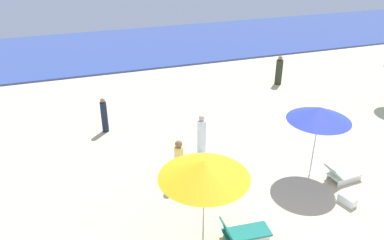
{
  "coord_description": "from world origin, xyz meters",
  "views": [
    {
      "loc": [
        -4.83,
        -4.08,
        8.15
      ],
      "look_at": [
        -0.22,
        9.34,
        1.04
      ],
      "focal_mm": 35.97,
      "sensor_mm": 36.0,
      "label": 1
    }
  ],
  "objects_px": {
    "beachgoer_1": "(179,163)",
    "cooler_box_0": "(347,200)",
    "beachgoer_3": "(279,71)",
    "umbrella_0": "(204,169)",
    "lounge_chair_1_0": "(342,174)",
    "beachgoer_2": "(202,136)",
    "umbrella_1": "(319,114)",
    "beachgoer_0": "(104,116)",
    "lounge_chair_0_1": "(243,232)"
  },
  "relations": [
    {
      "from": "lounge_chair_1_0",
      "to": "beachgoer_0",
      "type": "bearing_deg",
      "value": 44.69
    },
    {
      "from": "lounge_chair_0_1",
      "to": "beachgoer_3",
      "type": "xyz_separation_m",
      "value": [
        7.38,
        10.66,
        0.53
      ]
    },
    {
      "from": "lounge_chair_1_0",
      "to": "beachgoer_2",
      "type": "bearing_deg",
      "value": 46.79
    },
    {
      "from": "beachgoer_3",
      "to": "umbrella_0",
      "type": "bearing_deg",
      "value": 103.49
    },
    {
      "from": "umbrella_1",
      "to": "beachgoer_1",
      "type": "relative_size",
      "value": 1.61
    },
    {
      "from": "lounge_chair_0_1",
      "to": "lounge_chair_1_0",
      "type": "distance_m",
      "value": 4.88
    },
    {
      "from": "umbrella_1",
      "to": "cooler_box_0",
      "type": "height_order",
      "value": "umbrella_1"
    },
    {
      "from": "umbrella_0",
      "to": "beachgoer_3",
      "type": "bearing_deg",
      "value": 50.73
    },
    {
      "from": "umbrella_0",
      "to": "umbrella_1",
      "type": "relative_size",
      "value": 1.03
    },
    {
      "from": "umbrella_0",
      "to": "cooler_box_0",
      "type": "xyz_separation_m",
      "value": [
        5.11,
        0.12,
        -2.4
      ]
    },
    {
      "from": "beachgoer_0",
      "to": "cooler_box_0",
      "type": "height_order",
      "value": "beachgoer_0"
    },
    {
      "from": "umbrella_1",
      "to": "beachgoer_0",
      "type": "distance_m",
      "value": 9.03
    },
    {
      "from": "beachgoer_2",
      "to": "cooler_box_0",
      "type": "relative_size",
      "value": 3.01
    },
    {
      "from": "beachgoer_1",
      "to": "umbrella_0",
      "type": "bearing_deg",
      "value": 141.02
    },
    {
      "from": "lounge_chair_0_1",
      "to": "umbrella_1",
      "type": "bearing_deg",
      "value": -55.27
    },
    {
      "from": "lounge_chair_1_0",
      "to": "beachgoer_3",
      "type": "bearing_deg",
      "value": -20.99
    },
    {
      "from": "lounge_chair_0_1",
      "to": "beachgoer_2",
      "type": "bearing_deg",
      "value": -1.1
    },
    {
      "from": "beachgoer_1",
      "to": "cooler_box_0",
      "type": "height_order",
      "value": "beachgoer_1"
    },
    {
      "from": "umbrella_1",
      "to": "lounge_chair_1_0",
      "type": "relative_size",
      "value": 1.95
    },
    {
      "from": "lounge_chair_1_0",
      "to": "cooler_box_0",
      "type": "height_order",
      "value": "lounge_chair_1_0"
    },
    {
      "from": "umbrella_1",
      "to": "cooler_box_0",
      "type": "relative_size",
      "value": 4.76
    },
    {
      "from": "umbrella_0",
      "to": "beachgoer_2",
      "type": "height_order",
      "value": "umbrella_0"
    },
    {
      "from": "umbrella_0",
      "to": "beachgoer_1",
      "type": "xyz_separation_m",
      "value": [
        0.24,
        3.08,
        -1.74
      ]
    },
    {
      "from": "umbrella_1",
      "to": "cooler_box_0",
      "type": "distance_m",
      "value": 2.97
    },
    {
      "from": "lounge_chair_1_0",
      "to": "beachgoer_0",
      "type": "relative_size",
      "value": 0.88
    },
    {
      "from": "beachgoer_3",
      "to": "cooler_box_0",
      "type": "bearing_deg",
      "value": 124.41
    },
    {
      "from": "cooler_box_0",
      "to": "umbrella_1",
      "type": "bearing_deg",
      "value": -7.31
    },
    {
      "from": "beachgoer_1",
      "to": "cooler_box_0",
      "type": "relative_size",
      "value": 2.95
    },
    {
      "from": "beachgoer_1",
      "to": "cooler_box_0",
      "type": "bearing_deg",
      "value": -155.79
    },
    {
      "from": "beachgoer_2",
      "to": "umbrella_0",
      "type": "bearing_deg",
      "value": 4.41
    },
    {
      "from": "beachgoer_2",
      "to": "beachgoer_3",
      "type": "height_order",
      "value": "beachgoer_2"
    },
    {
      "from": "umbrella_0",
      "to": "umbrella_1",
      "type": "bearing_deg",
      "value": 21.55
    },
    {
      "from": "lounge_chair_1_0",
      "to": "umbrella_0",
      "type": "bearing_deg",
      "value": 98.14
    },
    {
      "from": "beachgoer_3",
      "to": "beachgoer_2",
      "type": "bearing_deg",
      "value": 92.96
    },
    {
      "from": "beachgoer_0",
      "to": "lounge_chair_1_0",
      "type": "bearing_deg",
      "value": 13.94
    },
    {
      "from": "beachgoer_1",
      "to": "beachgoer_2",
      "type": "bearing_deg",
      "value": -76.95
    },
    {
      "from": "beachgoer_2",
      "to": "cooler_box_0",
      "type": "height_order",
      "value": "beachgoer_2"
    },
    {
      "from": "beachgoer_0",
      "to": "umbrella_1",
      "type": "bearing_deg",
      "value": 13.45
    },
    {
      "from": "umbrella_0",
      "to": "lounge_chair_1_0",
      "type": "xyz_separation_m",
      "value": [
        5.79,
        1.28,
        -2.29
      ]
    },
    {
      "from": "lounge_chair_0_1",
      "to": "lounge_chair_1_0",
      "type": "xyz_separation_m",
      "value": [
        4.64,
        1.51,
        0.01
      ]
    },
    {
      "from": "cooler_box_0",
      "to": "beachgoer_2",
      "type": "bearing_deg",
      "value": 24.14
    },
    {
      "from": "lounge_chair_1_0",
      "to": "beachgoer_3",
      "type": "height_order",
      "value": "beachgoer_3"
    },
    {
      "from": "umbrella_0",
      "to": "beachgoer_3",
      "type": "relative_size",
      "value": 1.66
    },
    {
      "from": "lounge_chair_0_1",
      "to": "lounge_chair_1_0",
      "type": "height_order",
      "value": "lounge_chair_0_1"
    },
    {
      "from": "beachgoer_1",
      "to": "umbrella_1",
      "type": "bearing_deg",
      "value": -138.2
    },
    {
      "from": "umbrella_1",
      "to": "beachgoer_0",
      "type": "bearing_deg",
      "value": 138.53
    },
    {
      "from": "beachgoer_0",
      "to": "beachgoer_1",
      "type": "distance_m",
      "value": 5.13
    },
    {
      "from": "lounge_chair_0_1",
      "to": "beachgoer_2",
      "type": "relative_size",
      "value": 0.87
    },
    {
      "from": "umbrella_1",
      "to": "lounge_chair_1_0",
      "type": "bearing_deg",
      "value": -37.02
    },
    {
      "from": "beachgoer_0",
      "to": "umbrella_0",
      "type": "bearing_deg",
      "value": -22.59
    }
  ]
}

